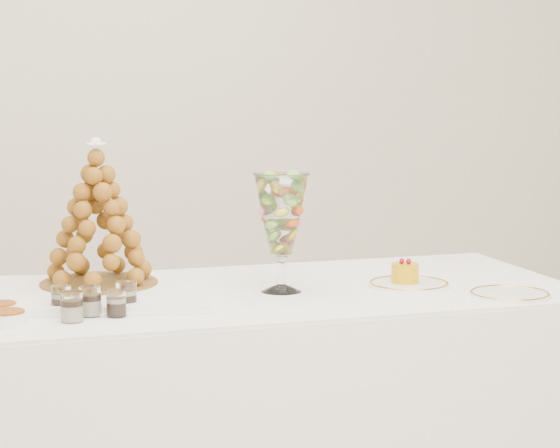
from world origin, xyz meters
name	(u,v)px	position (x,y,z in m)	size (l,w,h in m)	color
buffet_table	(220,426)	(-0.07, 0.24, 0.37)	(1.98, 0.85, 0.74)	white
lace_tray	(96,293)	(-0.39, 0.29, 0.75)	(0.60, 0.45, 0.02)	white
macaron_vase	(281,215)	(0.10, 0.20, 0.95)	(0.15, 0.15, 0.32)	white
cake_plate	(409,285)	(0.46, 0.15, 0.75)	(0.23, 0.23, 0.01)	white
spare_plate	(510,294)	(0.65, -0.06, 0.75)	(0.21, 0.21, 0.01)	white
verrine_a	(61,299)	(-0.50, 0.13, 0.78)	(0.05, 0.05, 0.07)	white
verrine_b	(90,301)	(-0.44, 0.07, 0.78)	(0.05, 0.05, 0.07)	white
verrine_c	(126,296)	(-0.34, 0.11, 0.78)	(0.05, 0.05, 0.07)	white
verrine_d	(72,307)	(-0.49, 0.02, 0.78)	(0.05, 0.05, 0.07)	white
verrine_e	(116,304)	(-0.38, 0.04, 0.78)	(0.05, 0.05, 0.06)	white
ramekin_back	(0,310)	(-0.65, 0.15, 0.76)	(0.09, 0.09, 0.03)	white
ramekin_front	(6,319)	(-0.64, 0.04, 0.76)	(0.10, 0.10, 0.03)	white
croquembouche	(97,213)	(-0.37, 0.37, 0.96)	(0.32, 0.32, 0.40)	brown
mousse_cake	(405,273)	(0.45, 0.16, 0.78)	(0.08, 0.08, 0.07)	#D59C09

